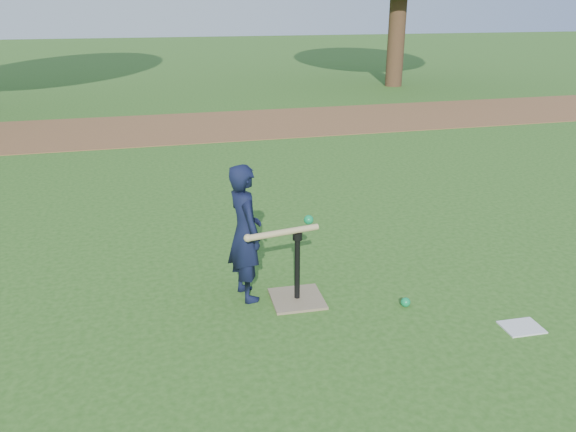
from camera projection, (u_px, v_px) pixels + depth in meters
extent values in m
plane|color=#285116|center=(286.00, 311.00, 4.57)|extent=(80.00, 80.00, 0.00)
cube|color=brown|center=(192.00, 127.00, 11.35)|extent=(24.00, 3.00, 0.01)
imported|color=black|center=(245.00, 233.00, 4.61)|extent=(0.35, 0.47, 1.17)
sphere|color=#0B8143|center=(406.00, 302.00, 4.63)|extent=(0.08, 0.08, 0.08)
cube|color=silver|center=(522.00, 327.00, 4.34)|extent=(0.31, 0.24, 0.01)
cube|color=#816D52|center=(297.00, 299.00, 4.74)|extent=(0.45, 0.45, 0.02)
cylinder|color=black|center=(297.00, 268.00, 4.64)|extent=(0.05, 0.05, 0.55)
cylinder|color=black|center=(297.00, 236.00, 4.54)|extent=(0.08, 0.08, 0.06)
cylinder|color=tan|center=(284.00, 232.00, 4.47)|extent=(0.60, 0.14, 0.05)
sphere|color=tan|center=(248.00, 238.00, 4.36)|extent=(0.06, 0.06, 0.06)
sphere|color=#0B8143|center=(309.00, 220.00, 4.62)|extent=(0.08, 0.08, 0.08)
cylinder|color=#382316|center=(397.00, 26.00, 16.36)|extent=(0.50, 0.50, 3.42)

